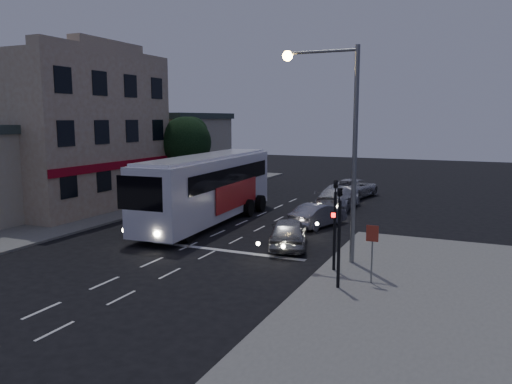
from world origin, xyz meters
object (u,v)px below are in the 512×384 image
at_px(streetlight, 340,129).
at_px(regulatory_sign, 372,245).
at_px(street_tree, 186,140).
at_px(traffic_signal_main, 335,214).
at_px(car_sedan_a, 318,215).
at_px(car_sedan_c, 354,188).
at_px(car_suv, 288,232).
at_px(traffic_signal_side, 339,225).
at_px(tour_bus, 208,187).
at_px(car_sedan_b, 338,198).

bearing_deg(streetlight, regulatory_sign, -51.25).
bearing_deg(streetlight, street_tree, 140.49).
bearing_deg(street_tree, traffic_signal_main, -42.03).
relative_size(traffic_signal_main, street_tree, 0.66).
distance_m(car_sedan_a, car_sedan_c, 11.52).
distance_m(car_suv, streetlight, 5.96).
height_order(car_sedan_c, regulatory_sign, regulatory_sign).
bearing_deg(regulatory_sign, traffic_signal_side, -136.08).
bearing_deg(traffic_signal_main, car_suv, 135.50).
distance_m(tour_bus, streetlight, 11.05).
distance_m(traffic_signal_side, regulatory_sign, 1.61).
bearing_deg(streetlight, traffic_signal_side, -74.30).
bearing_deg(car_sedan_c, tour_bus, 77.36).
distance_m(car_sedan_b, car_sedan_c, 5.42).
xyz_separation_m(car_suv, streetlight, (2.82, -1.60, 5.00)).
bearing_deg(car_sedan_b, tour_bus, 52.47).
height_order(tour_bus, streetlight, streetlight).
bearing_deg(traffic_signal_side, car_sedan_a, 110.83).
distance_m(regulatory_sign, streetlight, 5.18).
relative_size(car_sedan_c, streetlight, 0.60).
relative_size(tour_bus, traffic_signal_main, 3.24).
relative_size(car_suv, car_sedan_c, 0.81).
height_order(car_sedan_c, streetlight, streetlight).
height_order(car_sedan_c, traffic_signal_main, traffic_signal_main).
bearing_deg(traffic_signal_main, regulatory_sign, -30.84).
height_order(car_sedan_a, regulatory_sign, regulatory_sign).
bearing_deg(tour_bus, street_tree, 126.18).
bearing_deg(traffic_signal_side, streetlight, 105.70).
bearing_deg(car_sedan_b, car_sedan_a, 93.91).
relative_size(car_sedan_c, regulatory_sign, 2.44).
distance_m(streetlight, street_tree, 20.19).
bearing_deg(tour_bus, car_sedan_b, 49.55).
height_order(car_sedan_a, traffic_signal_side, traffic_signal_side).
xyz_separation_m(car_suv, traffic_signal_side, (3.78, -5.00, 1.68)).
distance_m(car_sedan_b, regulatory_sign, 16.08).
relative_size(car_suv, street_tree, 0.70).
bearing_deg(streetlight, car_suv, 150.43).
relative_size(car_sedan_b, traffic_signal_side, 1.31).
bearing_deg(streetlight, car_sedan_a, 113.33).
height_order(car_suv, traffic_signal_main, traffic_signal_main).
relative_size(car_sedan_a, streetlight, 0.45).
xyz_separation_m(traffic_signal_main, street_tree, (-15.81, 14.25, 2.08)).
bearing_deg(traffic_signal_main, car_sedan_b, 104.17).
xyz_separation_m(car_sedan_b, traffic_signal_main, (3.57, -14.16, 1.64)).
bearing_deg(traffic_signal_side, regulatory_sign, 43.92).
bearing_deg(car_sedan_a, car_sedan_b, -69.39).
distance_m(car_sedan_c, regulatory_sign, 21.32).
height_order(traffic_signal_side, streetlight, streetlight).
xyz_separation_m(tour_bus, car_sedan_b, (5.85, 7.69, -1.40)).
relative_size(car_sedan_b, street_tree, 0.87).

